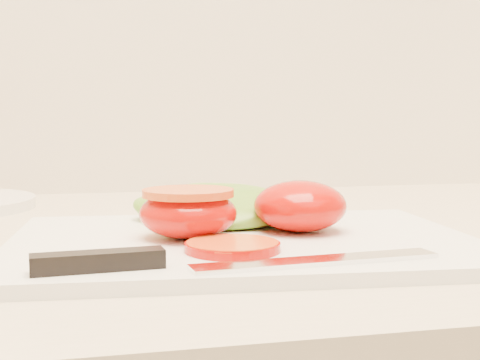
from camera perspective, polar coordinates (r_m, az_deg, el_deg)
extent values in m
cube|color=white|center=(0.54, 0.24, -5.38)|extent=(0.39, 0.30, 0.01)
ellipsoid|color=#BB0F00|center=(0.56, 5.15, -2.22)|extent=(0.08, 0.08, 0.04)
ellipsoid|color=#BB0F00|center=(0.53, -4.44, -2.87)|extent=(0.08, 0.08, 0.04)
cylinder|color=red|center=(0.53, -4.45, -1.10)|extent=(0.07, 0.07, 0.01)
cylinder|color=orange|center=(0.48, -0.65, -5.69)|extent=(0.07, 0.07, 0.01)
cylinder|color=orange|center=(0.48, -0.79, -5.87)|extent=(0.06, 0.06, 0.01)
ellipsoid|color=#79A32B|center=(0.61, -2.27, -2.28)|extent=(0.19, 0.17, 0.03)
ellipsoid|color=#79A32B|center=(0.62, 1.90, -2.41)|extent=(0.13, 0.13, 0.02)
cube|color=silver|center=(0.45, 6.61, -6.87)|extent=(0.17, 0.04, 0.00)
cube|color=black|center=(0.43, -12.00, -6.78)|extent=(0.08, 0.02, 0.01)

